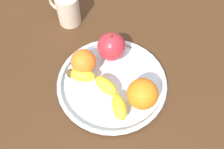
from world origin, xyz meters
TOP-DOWN VIEW (x-y plane):
  - ground_plane at (0.00, 0.00)cm, footprint 116.78×116.78cm
  - fruit_bowl at (0.00, 0.00)cm, footprint 28.48×28.48cm
  - banana at (0.87, 4.06)cm, footprint 20.19×9.16cm
  - apple at (4.36, -6.90)cm, footprint 7.51×7.51cm
  - orange_center at (-9.01, 1.24)cm, footprint 7.40×7.40cm
  - orange_front_left at (8.10, 0.59)cm, footprint 6.46×6.46cm
  - ambient_mug at (23.22, -12.78)cm, footprint 10.51×6.77cm

SIDE VIEW (x-z plane):
  - ground_plane at x=0.00cm, z-range -4.00..0.00cm
  - fruit_bowl at x=0.00cm, z-range 0.02..1.82cm
  - banana at x=0.87cm, z-range 1.80..5.11cm
  - ambient_mug at x=23.22cm, z-range 0.03..9.29cm
  - orange_front_left at x=8.10cm, z-range 1.80..8.26cm
  - orange_center at x=-9.01cm, z-range 1.80..9.20cm
  - apple at x=4.36cm, z-range 1.40..9.71cm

